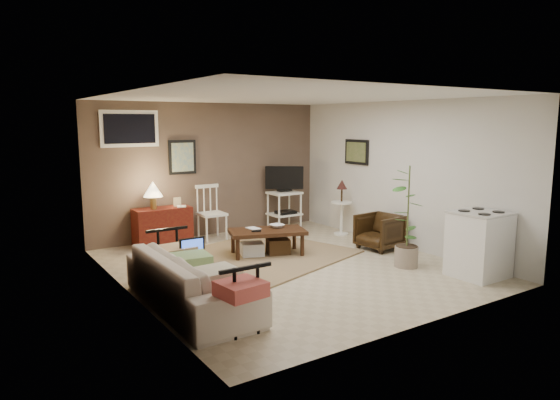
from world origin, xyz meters
TOP-DOWN VIEW (x-y plane):
  - floor at (0.00, 0.00)m, footprint 5.00×5.00m
  - art_back at (-0.55, 2.48)m, footprint 0.50×0.03m
  - art_right at (2.23, 1.05)m, footprint 0.03×0.60m
  - window at (-1.45, 2.48)m, footprint 0.96×0.03m
  - rug at (-0.17, 0.63)m, footprint 3.31×2.94m
  - coffee_table at (0.04, 0.64)m, footprint 1.29×0.94m
  - sofa at (-1.80, -0.73)m, footprint 0.62×2.11m
  - sofa_pillows at (-1.75, -0.97)m, footprint 0.40×2.00m
  - sofa_end_rails at (-1.68, -0.73)m, footprint 0.57×2.10m
  - laptop at (-1.60, -0.36)m, footprint 0.32×0.24m
  - red_console at (-1.06, 2.23)m, footprint 0.95×0.42m
  - spindle_chair at (-0.17, 2.14)m, footprint 0.44×0.44m
  - tv_stand at (1.38, 2.13)m, footprint 0.62×0.47m
  - side_table at (1.98, 1.15)m, footprint 0.38×0.38m
  - armchair at (1.81, 0.00)m, footprint 0.63×0.66m
  - potted_plant at (1.42, -0.95)m, footprint 0.37×0.37m
  - stove at (1.88, -1.80)m, footprint 0.69×0.64m
  - bowl at (0.27, 0.69)m, footprint 0.22×0.08m
  - book_table at (-0.18, 0.80)m, footprint 0.16×0.03m
  - book_console at (-0.80, 2.16)m, footprint 0.14×0.07m

SIDE VIEW (x-z plane):
  - floor at x=0.00m, z-range 0.00..0.00m
  - rug at x=-0.17m, z-range 0.00..0.03m
  - coffee_table at x=0.04m, z-range 0.02..0.46m
  - armchair at x=1.81m, z-range 0.00..0.63m
  - sofa_end_rails at x=-1.68m, z-range 0.00..0.71m
  - red_console at x=-1.06m, z-range -0.17..0.92m
  - sofa at x=-1.80m, z-range 0.00..0.82m
  - stove at x=1.88m, z-range 0.00..0.89m
  - spindle_chair at x=-0.17m, z-range -0.03..0.93m
  - sofa_pillows at x=-1.75m, z-range 0.43..0.58m
  - bowl at x=0.27m, z-range 0.41..0.63m
  - book_table at x=-0.18m, z-range 0.41..0.63m
  - laptop at x=-1.60m, z-range 0.42..0.64m
  - side_table at x=1.98m, z-range 0.12..1.14m
  - tv_stand at x=1.38m, z-range 0.04..1.26m
  - book_console at x=-0.80m, z-range 0.63..0.83m
  - potted_plant at x=1.42m, z-range 0.05..1.53m
  - art_back at x=-0.55m, z-range 1.15..1.75m
  - art_right at x=2.23m, z-range 1.29..1.75m
  - window at x=-1.45m, z-range 1.65..2.25m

